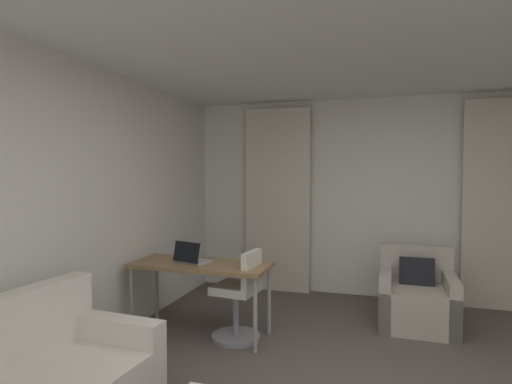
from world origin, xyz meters
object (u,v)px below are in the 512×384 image
desk (201,269)px  laptop (192,258)px  armchair (417,299)px  desk_chair (240,300)px

desk → laptop: laptop is taller
armchair → laptop: 2.43m
desk → laptop: bearing=-171.3°
armchair → laptop: size_ratio=2.18×
armchair → desk_chair: (-1.68, -0.93, 0.11)m
desk_chair → laptop: (-0.50, -0.02, 0.38)m
armchair → desk_chair: 1.92m
armchair → desk: size_ratio=0.59×
armchair → desk_chair: desk_chair is taller
armchair → desk_chair: bearing=-151.1°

